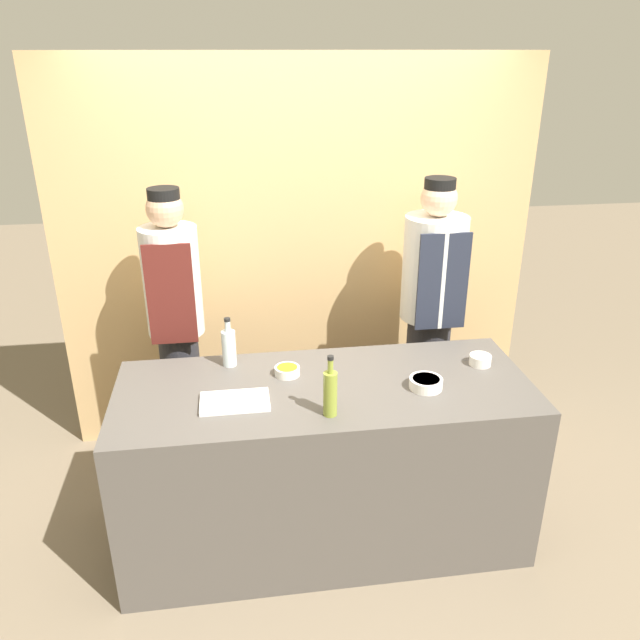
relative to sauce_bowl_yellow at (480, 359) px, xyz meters
The scene contains 11 objects.
ground_plane 1.25m from the sauce_bowl_yellow, behind, with size 14.00×14.00×0.00m, color #756651.
cabinet_wall 1.36m from the sauce_bowl_yellow, 128.50° to the left, with size 2.94×0.18×2.40m.
counter 0.97m from the sauce_bowl_yellow, behind, with size 2.03×0.81×0.90m.
sauce_bowl_yellow is the anchor object (origin of this frame).
sauce_bowl_orange 1.00m from the sauce_bowl_yellow, behind, with size 0.13×0.13×0.04m.
sauce_bowl_red 0.40m from the sauce_bowl_yellow, 151.00° to the right, with size 0.16×0.16×0.05m.
cutting_board 1.28m from the sauce_bowl_yellow, behind, with size 0.32×0.19×0.02m.
bottle_clear 1.30m from the sauce_bowl_yellow, behind, with size 0.07×0.07×0.26m.
bottle_oil 0.92m from the sauce_bowl_yellow, 156.74° to the right, with size 0.06×0.06×0.29m.
chef_left 1.68m from the sauce_bowl_yellow, 159.55° to the left, with size 0.31×0.31×1.75m.
chef_right 0.59m from the sauce_bowl_yellow, 98.14° to the left, with size 0.36×0.36×1.76m.
Camera 1 is at (-0.40, -2.62, 2.41)m, focal length 35.00 mm.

